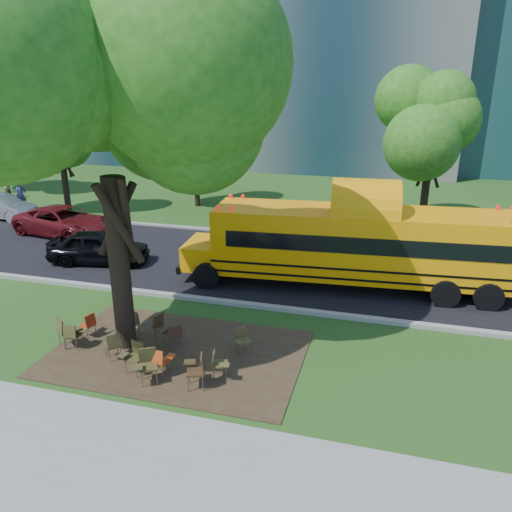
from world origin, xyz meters
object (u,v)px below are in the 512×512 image
(chair_4, at_px, (160,359))
(bg_car_red, at_px, (64,221))
(main_tree, at_px, (107,134))
(chair_1, at_px, (65,329))
(school_bus, at_px, (359,244))
(black_car, at_px, (99,247))
(chair_7, at_px, (218,362))
(bg_car_silver, at_px, (1,207))
(pedestrian_a, at_px, (21,196))
(chair_9, at_px, (132,321))
(chair_3, at_px, (135,354))
(chair_6, at_px, (198,368))
(chair_10, at_px, (161,326))
(chair_11, at_px, (176,333))
(chair_8, at_px, (89,323))
(pedestrian_b, at_px, (5,186))
(chair_12, at_px, (242,338))
(chair_2, at_px, (114,343))
(chair_0, at_px, (73,334))
(chair_5, at_px, (147,363))

(chair_4, height_order, bg_car_red, bg_car_red)
(main_tree, distance_m, chair_1, 5.70)
(school_bus, distance_m, black_car, 10.63)
(chair_7, height_order, bg_car_silver, bg_car_silver)
(school_bus, height_order, pedestrian_a, school_bus)
(main_tree, xyz_separation_m, school_bus, (6.04, 6.17, -4.32))
(chair_7, distance_m, chair_9, 3.60)
(chair_3, bearing_deg, school_bus, -114.17)
(chair_6, bearing_deg, chair_4, 61.06)
(chair_1, relative_size, chair_10, 1.03)
(chair_6, bearing_deg, chair_7, -54.19)
(chair_4, xyz_separation_m, chair_11, (-0.21, 1.42, -0.02))
(chair_7, relative_size, chair_9, 1.04)
(main_tree, bearing_deg, bg_car_red, 133.23)
(chair_7, height_order, black_car, black_car)
(chair_11, xyz_separation_m, bg_car_red, (-9.88, 8.75, 0.22))
(chair_8, distance_m, pedestrian_a, 18.01)
(chair_1, bearing_deg, chair_8, 99.78)
(chair_6, relative_size, pedestrian_a, 0.55)
(school_bus, distance_m, chair_7, 7.74)
(chair_4, xyz_separation_m, chair_8, (-2.98, 1.37, -0.03))
(main_tree, bearing_deg, black_car, 127.67)
(chair_6, xyz_separation_m, chair_8, (-4.09, 1.56, -0.09))
(chair_3, height_order, pedestrian_b, pedestrian_b)
(chair_11, height_order, chair_12, chair_11)
(chair_7, bearing_deg, chair_8, -116.90)
(school_bus, bearing_deg, pedestrian_a, 157.14)
(pedestrian_b, bearing_deg, chair_2, 32.37)
(main_tree, height_order, pedestrian_b, main_tree)
(chair_8, bearing_deg, chair_1, 172.60)
(chair_0, bearing_deg, chair_2, -12.47)
(chair_10, xyz_separation_m, bg_car_red, (-9.34, 8.55, 0.16))
(chair_0, xyz_separation_m, chair_12, (4.67, 1.08, -0.02))
(chair_8, relative_size, chair_9, 1.00)
(chair_3, distance_m, pedestrian_a, 20.59)
(chair_1, relative_size, chair_12, 1.17)
(bg_car_silver, distance_m, bg_car_red, 5.60)
(chair_8, xyz_separation_m, chair_12, (4.66, 0.32, 0.00))
(school_bus, bearing_deg, chair_6, -117.76)
(chair_10, xyz_separation_m, pedestrian_b, (-17.98, 14.50, 0.29))
(chair_9, xyz_separation_m, black_car, (-4.41, 5.29, 0.23))
(main_tree, distance_m, chair_7, 6.40)
(chair_12, relative_size, pedestrian_a, 0.47)
(chair_5, distance_m, bg_car_silver, 19.55)
(chair_7, height_order, pedestrian_b, pedestrian_b)
(chair_1, height_order, chair_5, chair_5)
(chair_8, xyz_separation_m, pedestrian_a, (-12.78, 12.68, 0.36))
(chair_5, relative_size, black_car, 0.23)
(main_tree, distance_m, chair_6, 6.27)
(chair_5, distance_m, chair_12, 2.76)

